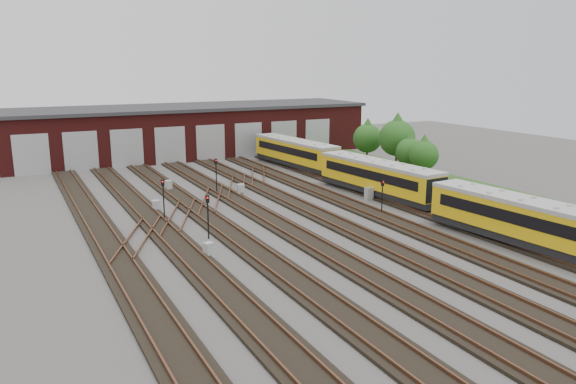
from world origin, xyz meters
name	(u,v)px	position (x,y,z in m)	size (l,w,h in m)	color
ground	(337,240)	(0.00, 0.00, 0.00)	(120.00, 120.00, 0.00)	#44423F
track_network	(330,236)	(-0.17, 0.59, 0.11)	(30.40, 70.00, 0.33)	black
maintenance_shed	(173,131)	(-0.01, 39.97, 3.20)	(51.00, 12.50, 6.35)	#501414
grass_verge	(448,185)	(19.00, 10.00, 0.03)	(8.00, 55.00, 0.05)	#28531B
metro_train	(378,177)	(10.00, 9.18, 1.81)	(3.74, 46.10, 2.88)	black
signal_mast_0	(163,194)	(-9.09, 10.20, 2.01)	(0.28, 0.26, 3.15)	black
signal_mast_1	(208,211)	(-7.63, 4.23, 1.96)	(0.29, 0.27, 3.04)	black
signal_mast_2	(216,171)	(-2.48, 16.84, 2.07)	(0.26, 0.24, 3.24)	black
signal_mast_3	(382,192)	(6.70, 4.06, 1.77)	(0.23, 0.22, 2.75)	black
relay_cabinet_0	(209,250)	(-8.86, 0.66, 0.47)	(0.56, 0.47, 0.93)	#A9ACAE
relay_cabinet_1	(168,186)	(-6.12, 20.00, 0.49)	(0.59, 0.49, 0.98)	#A9ACAE
relay_cabinet_2	(156,206)	(-9.04, 13.02, 0.46)	(0.55, 0.46, 0.92)	#A9ACAE
relay_cabinet_3	(241,190)	(-0.74, 15.27, 0.51)	(0.61, 0.51, 1.02)	#A9ACAE
relay_cabinet_4	(369,193)	(8.61, 8.55, 0.55)	(0.66, 0.55, 1.11)	#A9ACAE
tree_0	(368,135)	(18.31, 22.86, 3.56)	(3.34, 3.34, 5.53)	#342717
tree_1	(410,149)	(17.63, 14.29, 3.11)	(2.92, 2.92, 4.84)	#342717
tree_2	(397,134)	(18.80, 18.01, 4.21)	(3.95, 3.95, 6.55)	#342717
tree_3	(424,152)	(17.60, 12.12, 3.13)	(2.95, 2.95, 4.88)	#342717
bush_0	(522,210)	(16.00, -1.47, 0.56)	(1.12, 1.12, 1.12)	#1D4C15
bush_1	(404,173)	(16.58, 13.73, 0.73)	(1.45, 1.45, 1.45)	#1D4C15
bush_2	(333,149)	(19.24, 31.84, 0.62)	(1.24, 1.24, 1.24)	#1D4C15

